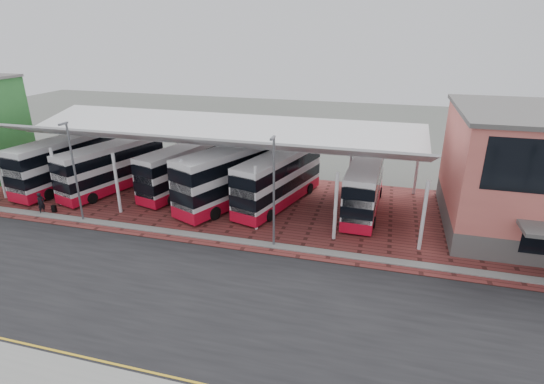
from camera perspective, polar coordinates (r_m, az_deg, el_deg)
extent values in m
plane|color=#4E504B|center=(26.12, -7.87, -13.04)|extent=(140.00, 140.00, 0.00)
cube|color=black|center=(25.37, -8.77, -14.23)|extent=(120.00, 14.00, 0.02)
cube|color=brown|center=(36.45, 3.01, -2.35)|extent=(72.00, 16.00, 0.06)
cube|color=slate|center=(31.01, -3.41, -6.76)|extent=(120.00, 0.80, 0.14)
cube|color=gold|center=(21.35, -15.79, -22.96)|extent=(120.00, 0.12, 0.01)
cube|color=gold|center=(21.53, -15.36, -22.46)|extent=(120.00, 0.12, 0.01)
cylinder|color=white|center=(45.04, -32.75, 2.35)|extent=(0.26, 0.26, 5.20)
cylinder|color=white|center=(52.68, -24.12, 5.92)|extent=(0.26, 0.26, 4.60)
cylinder|color=white|center=(40.84, -27.05, 1.77)|extent=(0.26, 0.26, 5.20)
cylinder|color=white|center=(49.14, -18.64, 5.66)|extent=(0.26, 0.26, 4.60)
cylinder|color=white|center=(37.14, -20.13, 1.05)|extent=(0.26, 0.26, 5.20)
cylinder|color=white|center=(46.11, -12.38, 5.31)|extent=(0.26, 0.26, 4.60)
cylinder|color=white|center=(34.10, -11.84, 0.16)|extent=(0.26, 0.26, 5.20)
cylinder|color=white|center=(43.70, -5.36, 4.84)|extent=(0.26, 0.26, 4.60)
cylinder|color=white|center=(31.91, -2.18, -0.87)|extent=(0.26, 0.26, 5.20)
cylinder|color=white|center=(42.02, 2.35, 4.23)|extent=(0.26, 0.26, 4.60)
cylinder|color=white|center=(30.76, 8.54, -1.99)|extent=(0.26, 0.26, 5.20)
cylinder|color=white|center=(41.14, 10.52, 3.51)|extent=(0.26, 0.26, 4.60)
cylinder|color=white|center=(30.75, 19.70, -3.08)|extent=(0.26, 0.26, 5.20)
cylinder|color=white|center=(41.14, 18.86, 2.69)|extent=(0.26, 0.26, 4.60)
cube|color=silver|center=(34.92, -10.66, 6.79)|extent=(37.00, 4.95, 1.95)
cube|color=silver|center=(39.92, -7.16, 8.52)|extent=(37.00, 7.12, 1.43)
cylinder|color=slate|center=(36.29, -24.95, 2.22)|extent=(0.16, 0.16, 8.00)
cube|color=slate|center=(35.10, -26.27, 8.23)|extent=(0.15, 0.90, 0.15)
cylinder|color=slate|center=(28.91, 0.25, -0.30)|extent=(0.16, 0.16, 8.00)
cube|color=slate|center=(27.40, 0.09, 7.28)|extent=(0.15, 0.90, 0.15)
cube|color=white|center=(45.68, -25.73, 3.87)|extent=(4.34, 11.80, 4.51)
cube|color=red|center=(46.20, -25.37, 1.70)|extent=(4.39, 11.85, 0.94)
cube|color=black|center=(45.81, -25.64, 3.31)|extent=(4.39, 11.85, 1.00)
cube|color=black|center=(45.38, -25.98, 5.32)|extent=(4.39, 11.85, 1.00)
cube|color=black|center=(42.47, -31.41, 1.46)|extent=(2.35, 0.46, 3.78)
cylinder|color=black|center=(45.15, -29.89, 0.24)|extent=(0.45, 1.08, 1.05)
cylinder|color=black|center=(43.12, -27.79, -0.26)|extent=(0.45, 1.08, 1.05)
cylinder|color=black|center=(49.49, -23.21, 3.07)|extent=(0.45, 1.08, 1.05)
cylinder|color=black|center=(47.64, -21.03, 2.72)|extent=(0.45, 1.08, 1.05)
cube|color=white|center=(42.80, -20.66, 3.31)|extent=(5.39, 10.97, 4.19)
cube|color=red|center=(43.32, -20.37, 1.17)|extent=(5.44, 11.02, 0.88)
cube|color=black|center=(42.93, -20.59, 2.75)|extent=(5.44, 11.02, 0.93)
cube|color=black|center=(42.50, -20.86, 4.74)|extent=(5.44, 11.02, 0.93)
cube|color=black|center=(40.05, -26.54, 1.05)|extent=(2.13, 0.72, 3.51)
cylinder|color=black|center=(42.52, -24.94, -0.11)|extent=(0.54, 1.01, 0.97)
cylinder|color=black|center=(40.58, -23.01, -0.78)|extent=(0.54, 1.01, 0.97)
cylinder|color=black|center=(46.28, -18.00, 2.53)|extent=(0.54, 1.01, 0.97)
cylinder|color=black|center=(44.51, -15.95, 2.02)|extent=(0.54, 1.01, 0.97)
cube|color=white|center=(40.58, -11.59, 3.23)|extent=(5.06, 10.71, 4.08)
cube|color=red|center=(41.11, -11.42, 1.03)|extent=(5.11, 10.75, 0.85)
cube|color=black|center=(40.71, -11.55, 2.66)|extent=(5.11, 10.75, 0.90)
cube|color=black|center=(40.26, -11.71, 4.71)|extent=(5.11, 10.75, 0.90)
cube|color=black|center=(37.19, -16.88, 0.89)|extent=(2.09, 0.66, 3.42)
cylinder|color=black|center=(39.76, -15.88, -0.31)|extent=(0.51, 0.99, 0.95)
cylinder|color=black|center=(38.15, -13.40, -0.99)|extent=(0.51, 0.99, 0.95)
cylinder|color=black|center=(44.26, -9.70, 2.43)|extent=(0.51, 0.99, 0.95)
cylinder|color=black|center=(42.82, -7.26, 1.92)|extent=(0.51, 0.99, 0.95)
cube|color=white|center=(37.23, -5.06, 2.52)|extent=(7.27, 12.18, 4.72)
cube|color=red|center=(37.89, -4.96, -0.23)|extent=(7.33, 12.23, 0.99)
cube|color=black|center=(37.39, -5.03, 1.80)|extent=(7.33, 12.23, 1.04)
cube|color=black|center=(36.84, -5.12, 4.37)|extent=(7.33, 12.23, 1.04)
cube|color=black|center=(33.48, -12.09, -0.29)|extent=(2.31, 1.07, 3.95)
cylinder|color=black|center=(36.44, -10.70, -1.72)|extent=(0.71, 1.13, 1.10)
cylinder|color=black|center=(34.55, -7.69, -2.85)|extent=(0.71, 1.13, 1.10)
cylinder|color=black|center=(41.47, -2.68, 1.53)|extent=(0.71, 1.13, 1.10)
cylinder|color=black|center=(39.82, 0.30, 0.69)|extent=(0.71, 1.13, 1.10)
cube|color=white|center=(36.68, 0.93, 1.93)|extent=(5.43, 11.27, 4.30)
cube|color=red|center=(37.30, 0.92, -0.61)|extent=(5.48, 11.32, 0.90)
cube|color=black|center=(36.84, 0.93, 1.27)|extent=(5.48, 11.32, 0.95)
cube|color=black|center=(36.32, 0.94, 3.64)|extent=(5.48, 11.32, 0.95)
cube|color=black|center=(32.44, -3.97, -0.98)|extent=(2.19, 0.72, 3.60)
cylinder|color=black|center=(35.26, -3.76, -2.27)|extent=(0.54, 1.04, 1.00)
cylinder|color=black|center=(34.00, -0.29, -3.15)|extent=(0.54, 1.04, 1.00)
cylinder|color=black|center=(40.79, 1.92, 1.12)|extent=(0.54, 1.04, 1.00)
cylinder|color=black|center=(39.70, 5.06, 0.46)|extent=(0.54, 1.04, 1.00)
cube|color=white|center=(36.25, 12.34, 0.96)|extent=(2.75, 10.49, 4.07)
cube|color=red|center=(36.85, 12.14, -1.46)|extent=(2.79, 10.53, 0.85)
cube|color=black|center=(36.40, 12.29, 0.33)|extent=(2.79, 10.53, 0.90)
cube|color=black|center=(35.89, 12.47, 2.58)|extent=(2.79, 10.53, 0.90)
cube|color=black|center=(31.50, 11.33, -2.32)|extent=(2.13, 0.17, 3.41)
cylinder|color=black|center=(33.97, 9.53, -3.54)|extent=(0.30, 0.96, 0.95)
cylinder|color=black|center=(33.79, 13.50, -4.00)|extent=(0.30, 0.96, 0.95)
cylinder|color=black|center=(40.08, 10.96, 0.31)|extent=(0.30, 0.96, 0.95)
cylinder|color=black|center=(39.93, 14.33, -0.06)|extent=(0.30, 0.96, 0.95)
imported|color=black|center=(40.14, -28.62, -1.32)|extent=(0.52, 0.72, 1.82)
cube|color=black|center=(40.14, -27.25, -2.01)|extent=(0.35, 0.25, 0.61)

